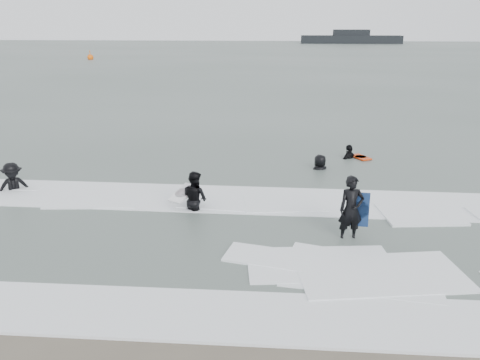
# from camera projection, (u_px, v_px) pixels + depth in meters

# --- Properties ---
(ground) EXTENTS (320.00, 320.00, 0.00)m
(ground) POSITION_uv_depth(u_px,v_px,m) (219.00, 300.00, 10.18)
(ground) COLOR brown
(ground) RESTS_ON ground
(sea) EXTENTS (320.00, 320.00, 0.00)m
(sea) POSITION_uv_depth(u_px,v_px,m) (277.00, 56.00, 85.71)
(sea) COLOR #47544C
(sea) RESTS_ON ground
(surfer_centre) EXTENTS (0.76, 0.58, 1.89)m
(surfer_centre) POSITION_uv_depth(u_px,v_px,m) (349.00, 240.00, 13.02)
(surfer_centre) COLOR black
(surfer_centre) RESTS_ON ground
(surfer_wading) EXTENTS (1.15, 1.09, 1.86)m
(surfer_wading) POSITION_uv_depth(u_px,v_px,m) (195.00, 210.00, 15.11)
(surfer_wading) COLOR black
(surfer_wading) RESTS_ON ground
(surfer_breaker) EXTENTS (1.44, 1.25, 1.93)m
(surfer_breaker) POSITION_uv_depth(u_px,v_px,m) (15.00, 192.00, 16.75)
(surfer_breaker) COLOR black
(surfer_breaker) RESTS_ON ground
(surfer_right_near) EXTENTS (1.07, 1.05, 1.81)m
(surfer_right_near) POSITION_uv_depth(u_px,v_px,m) (349.00, 159.00, 20.82)
(surfer_right_near) COLOR black
(surfer_right_near) RESTS_ON ground
(surfer_right_far) EXTENTS (1.04, 0.90, 1.81)m
(surfer_right_far) POSITION_uv_depth(u_px,v_px,m) (320.00, 170.00, 19.22)
(surfer_right_far) COLOR black
(surfer_right_far) RESTS_ON ground
(surf_foam) EXTENTS (30.03, 9.06, 0.09)m
(surf_foam) POSITION_uv_depth(u_px,v_px,m) (236.00, 228.00, 13.67)
(surf_foam) COLOR white
(surf_foam) RESTS_ON ground
(bodyboards) EXTENTS (7.53, 8.77, 1.25)m
(bodyboards) POSITION_uv_depth(u_px,v_px,m) (305.00, 182.00, 16.25)
(bodyboards) COLOR #10244D
(bodyboards) RESTS_ON ground
(buoy) EXTENTS (1.00, 1.00, 1.65)m
(buoy) POSITION_uv_depth(u_px,v_px,m) (90.00, 57.00, 77.60)
(buoy) COLOR #EC5A0A
(buoy) RESTS_ON ground
(vessel_horizon) EXTENTS (29.55, 5.28, 4.01)m
(vessel_horizon) POSITION_uv_depth(u_px,v_px,m) (351.00, 39.00, 140.04)
(vessel_horizon) COLOR black
(vessel_horizon) RESTS_ON ground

